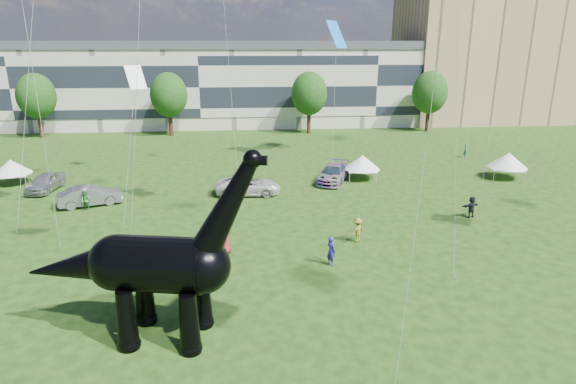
{
  "coord_description": "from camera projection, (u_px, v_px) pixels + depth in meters",
  "views": [
    {
      "loc": [
        -1.4,
        -17.08,
        12.83
      ],
      "look_at": [
        0.86,
        8.0,
        5.0
      ],
      "focal_mm": 30.0,
      "sensor_mm": 36.0,
      "label": 1
    }
  ],
  "objects": [
    {
      "name": "ground",
      "position": [
        285.0,
        362.0,
        20.18
      ],
      "size": [
        220.0,
        220.0,
        0.0
      ],
      "primitive_type": "plane",
      "color": "#16330C",
      "rests_on": "ground"
    },
    {
      "name": "terrace_row",
      "position": [
        202.0,
        87.0,
        76.67
      ],
      "size": [
        78.0,
        11.0,
        12.0
      ],
      "primitive_type": "cube",
      "color": "beige",
      "rests_on": "ground"
    },
    {
      "name": "apartment_block",
      "position": [
        486.0,
        54.0,
        82.15
      ],
      "size": [
        28.0,
        18.0,
        22.0
      ],
      "primitive_type": "cube",
      "color": "tan",
      "rests_on": "ground"
    },
    {
      "name": "tree_far_left",
      "position": [
        36.0,
        92.0,
        66.14
      ],
      "size": [
        5.2,
        5.2,
        9.44
      ],
      "color": "#382314",
      "rests_on": "ground"
    },
    {
      "name": "tree_mid_left",
      "position": [
        169.0,
        91.0,
        67.68
      ],
      "size": [
        5.2,
        5.2,
        9.44
      ],
      "color": "#382314",
      "rests_on": "ground"
    },
    {
      "name": "tree_mid_right",
      "position": [
        309.0,
        90.0,
        69.4
      ],
      "size": [
        5.2,
        5.2,
        9.44
      ],
      "color": "#382314",
      "rests_on": "ground"
    },
    {
      "name": "tree_far_right",
      "position": [
        430.0,
        89.0,
        70.94
      ],
      "size": [
        5.2,
        5.2,
        9.44
      ],
      "color": "#382314",
      "rests_on": "ground"
    },
    {
      "name": "dinosaur_sculpture",
      "position": [
        151.0,
        267.0,
        21.03
      ],
      "size": [
        11.22,
        3.96,
        9.13
      ],
      "rotation": [
        0.0,
        0.0,
        -0.19
      ],
      "color": "black",
      "rests_on": "ground"
    },
    {
      "name": "car_silver",
      "position": [
        45.0,
        182.0,
        43.3
      ],
      "size": [
        2.48,
        4.96,
        1.62
      ],
      "primitive_type": "imported",
      "rotation": [
        0.0,
        0.0,
        -0.12
      ],
      "color": "#BCBCC1",
      "rests_on": "ground"
    },
    {
      "name": "car_grey",
      "position": [
        90.0,
        196.0,
        39.42
      ],
      "size": [
        5.28,
        3.3,
        1.64
      ],
      "primitive_type": "imported",
      "rotation": [
        0.0,
        0.0,
        1.91
      ],
      "color": "gray",
      "rests_on": "ground"
    },
    {
      "name": "car_white",
      "position": [
        248.0,
        186.0,
        42.33
      ],
      "size": [
        5.83,
        2.89,
        1.59
      ],
      "primitive_type": "imported",
      "rotation": [
        0.0,
        0.0,
        1.53
      ],
      "color": "silver",
      "rests_on": "ground"
    },
    {
      "name": "car_dark",
      "position": [
        333.0,
        173.0,
        46.17
      ],
      "size": [
        4.33,
        6.13,
        1.65
      ],
      "primitive_type": "imported",
      "rotation": [
        0.0,
        0.0,
        -0.4
      ],
      "color": "#595960",
      "rests_on": "ground"
    },
    {
      "name": "gazebo_near",
      "position": [
        362.0,
        162.0,
        46.77
      ],
      "size": [
        3.91,
        3.91,
        2.41
      ],
      "rotation": [
        0.0,
        0.0,
        -0.14
      ],
      "color": "white",
      "rests_on": "ground"
    },
    {
      "name": "gazebo_far",
      "position": [
        508.0,
        160.0,
        47.04
      ],
      "size": [
        4.71,
        4.71,
        2.59
      ],
      "rotation": [
        0.0,
        0.0,
        -0.33
      ],
      "color": "white",
      "rests_on": "ground"
    },
    {
      "name": "gazebo_left",
      "position": [
        11.0,
        167.0,
        45.05
      ],
      "size": [
        4.08,
        4.08,
        2.41
      ],
      "rotation": [
        0.0,
        0.0,
        0.21
      ],
      "color": "silver",
      "rests_on": "ground"
    },
    {
      "name": "visitors",
      "position": [
        261.0,
        226.0,
        32.96
      ],
      "size": [
        50.29,
        42.49,
        1.83
      ],
      "color": "maroon",
      "rests_on": "ground"
    }
  ]
}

